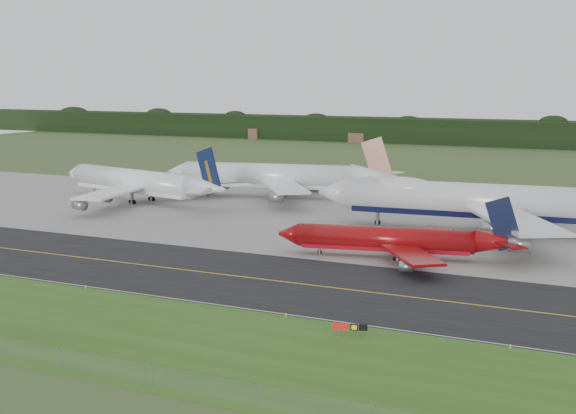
# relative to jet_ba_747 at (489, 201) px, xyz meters

# --- Properties ---
(ground) EXTENTS (600.00, 600.00, 0.00)m
(ground) POSITION_rel_jet_ba_747_xyz_m (-19.19, -50.67, -6.42)
(ground) COLOR #3F5226
(ground) RESTS_ON ground
(grass_verge) EXTENTS (400.00, 30.00, 0.01)m
(grass_verge) POSITION_rel_jet_ba_747_xyz_m (-19.19, -85.67, -6.42)
(grass_verge) COLOR #2E5418
(grass_verge) RESTS_ON ground
(taxiway) EXTENTS (400.00, 32.00, 0.02)m
(taxiway) POSITION_rel_jet_ba_747_xyz_m (-19.19, -54.67, -6.41)
(taxiway) COLOR black
(taxiway) RESTS_ON ground
(apron) EXTENTS (400.00, 78.00, 0.01)m
(apron) POSITION_rel_jet_ba_747_xyz_m (-19.19, 0.33, -6.42)
(apron) COLOR gray
(apron) RESTS_ON ground
(taxiway_centreline) EXTENTS (400.00, 0.40, 0.00)m
(taxiway_centreline) POSITION_rel_jet_ba_747_xyz_m (-19.19, -54.67, -6.39)
(taxiway_centreline) COLOR gold
(taxiway_centreline) RESTS_ON taxiway
(taxiway_edge_line) EXTENTS (400.00, 0.25, 0.00)m
(taxiway_edge_line) POSITION_rel_jet_ba_747_xyz_m (-19.19, -70.17, -6.39)
(taxiway_edge_line) COLOR silver
(taxiway_edge_line) RESTS_ON taxiway
(perimeter_fence) EXTENTS (320.00, 0.10, 320.00)m
(perimeter_fence) POSITION_rel_jet_ba_747_xyz_m (-19.19, -98.67, -5.32)
(perimeter_fence) COLOR slate
(perimeter_fence) RESTS_ON ground
(horizon_treeline) EXTENTS (700.00, 25.00, 12.00)m
(horizon_treeline) POSITION_rel_jet_ba_747_xyz_m (-19.19, 223.10, -0.95)
(horizon_treeline) COLOR black
(horizon_treeline) RESTS_ON ground
(jet_ba_747) EXTENTS (75.11, 61.98, 18.87)m
(jet_ba_747) POSITION_rel_jet_ba_747_xyz_m (0.00, 0.00, 0.00)
(jet_ba_747) COLOR silver
(jet_ba_747) RESTS_ON ground
(jet_red_737) EXTENTS (42.66, 34.25, 11.58)m
(jet_red_737) POSITION_rel_jet_ba_747_xyz_m (-9.05, -30.85, -3.22)
(jet_red_737) COLOR maroon
(jet_red_737) RESTS_ON ground
(jet_navy_gold) EXTENTS (59.22, 50.63, 15.43)m
(jet_navy_gold) POSITION_rel_jet_ba_747_xyz_m (-88.25, 2.90, -1.35)
(jet_navy_gold) COLOR white
(jet_navy_gold) RESTS_ON ground
(jet_star_tail) EXTENTS (62.81, 51.79, 16.64)m
(jet_star_tail) POSITION_rel_jet_ba_747_xyz_m (-60.25, 25.78, -0.88)
(jet_star_tail) COLOR silver
(jet_star_tail) RESTS_ON ground
(taxiway_sign) EXTENTS (4.17, 1.41, 1.44)m
(taxiway_sign) POSITION_rel_jet_ba_747_xyz_m (-1.05, -74.65, -5.41)
(taxiway_sign) COLOR slate
(taxiway_sign) RESTS_ON ground
(edge_marker_left) EXTENTS (0.16, 0.16, 0.50)m
(edge_marker_left) POSITION_rel_jet_ba_747_xyz_m (-44.64, -71.17, -6.17)
(edge_marker_left) COLOR yellow
(edge_marker_left) RESTS_ON ground
(edge_marker_center) EXTENTS (0.16, 0.16, 0.50)m
(edge_marker_center) POSITION_rel_jet_ba_747_xyz_m (-11.38, -71.17, -6.17)
(edge_marker_center) COLOR yellow
(edge_marker_center) RESTS_ON ground
(edge_marker_right) EXTENTS (0.16, 0.16, 0.50)m
(edge_marker_right) POSITION_rel_jet_ba_747_xyz_m (17.60, -71.17, -6.17)
(edge_marker_right) COLOR yellow
(edge_marker_right) RESTS_ON ground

